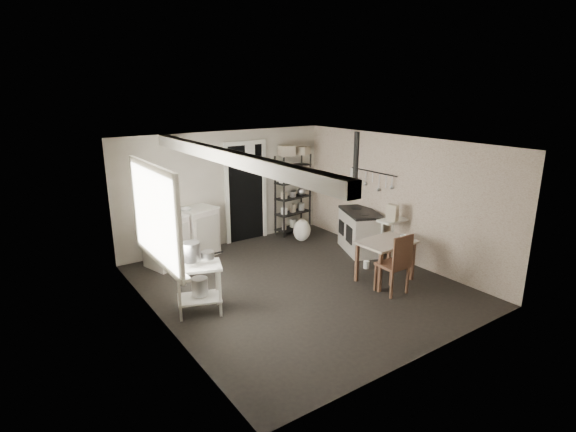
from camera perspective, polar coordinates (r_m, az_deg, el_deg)
floor at (r=7.44m, az=1.33°, el=-8.69°), size 5.00×5.00×0.00m
ceiling at (r=6.81m, az=1.46°, el=9.17°), size 5.00×5.00×0.00m
wall_back at (r=9.12m, az=-7.93°, el=3.44°), size 4.50×0.02×2.30m
wall_front at (r=5.34m, az=17.50°, el=-6.30°), size 4.50×0.02×2.30m
wall_left at (r=6.05m, az=-16.11°, el=-3.54°), size 0.02×5.00×2.30m
wall_right at (r=8.52m, az=13.71°, el=2.25°), size 0.02×5.00×2.30m
window at (r=6.14m, az=-16.71°, el=0.12°), size 0.12×1.76×1.28m
doorway at (r=9.33m, az=-5.35°, el=2.86°), size 0.96×0.10×2.08m
ceiling_beam at (r=6.20m, az=-7.61°, el=7.42°), size 0.18×5.00×0.18m
wallpaper_panel at (r=8.52m, az=13.67°, el=2.24°), size 0.01×5.00×2.30m
utensil_rail at (r=8.80m, az=10.71°, el=5.51°), size 0.06×1.20×0.44m
prep_table at (r=6.54m, az=-11.24°, el=-8.82°), size 0.76×0.65×0.73m
stockpot at (r=6.32m, az=-12.18°, el=-4.45°), size 0.30×0.30×0.27m
saucepan at (r=6.41m, az=-10.18°, el=-4.90°), size 0.22×0.22×0.10m
bucket at (r=6.58m, az=-11.14°, el=-8.77°), size 0.26×0.26×0.25m
base_cabinets at (r=8.54m, az=-13.28°, el=-2.52°), size 1.54×0.98×0.94m
mixing_bowl at (r=8.40m, az=-12.82°, el=0.72°), size 0.34×0.34×0.06m
counter_cup at (r=8.23m, az=-15.72°, el=0.32°), size 0.16×0.16×0.10m
shelf_rack at (r=9.77m, az=0.63°, el=3.23°), size 0.86×0.43×1.73m
shelf_jar at (r=9.49m, az=-0.81°, el=5.42°), size 0.11×0.11×0.19m
storage_box_a at (r=9.46m, az=-0.18°, el=9.33°), size 0.36×0.33×0.21m
storage_box_b at (r=9.67m, az=1.91°, el=9.34°), size 0.33×0.33×0.17m
stove at (r=8.88m, az=9.12°, el=-1.71°), size 0.93×1.17×0.81m
stovepipe at (r=9.16m, az=8.60°, el=6.28°), size 0.13×0.13×1.33m
side_ledge at (r=8.39m, az=12.97°, el=-3.06°), size 0.55×0.30×0.84m
oats_box at (r=8.14m, az=13.13°, el=0.63°), size 0.15×0.21×0.29m
work_table at (r=7.63m, az=12.22°, el=-5.36°), size 0.93×0.66×0.69m
table_cup at (r=7.58m, az=14.44°, el=-2.19°), size 0.13×0.13×0.10m
chair at (r=7.19m, az=13.12°, el=-5.85°), size 0.41×0.43×0.98m
flour_sack at (r=9.40m, az=1.78°, el=-1.78°), size 0.44×0.40×0.46m
floor_crock at (r=8.17m, az=9.92°, el=-6.05°), size 0.14×0.14×0.13m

